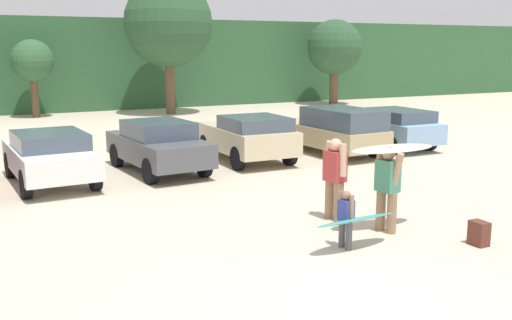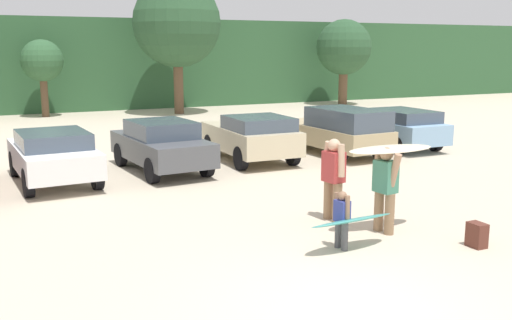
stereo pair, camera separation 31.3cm
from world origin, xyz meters
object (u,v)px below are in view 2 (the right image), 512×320
at_px(surfboard_cream, 391,149).
at_px(parked_car_dark_gray, 161,145).
at_px(person_adult, 385,185).
at_px(person_child, 342,217).
at_px(parked_car_tan, 337,130).
at_px(backpack_dropped, 477,235).
at_px(parked_car_champagne, 251,136).
at_px(parked_car_white, 53,154).
at_px(person_companion, 333,175).
at_px(surfboard_teal, 352,220).
at_px(parked_car_sky_blue, 393,126).

bearing_deg(surfboard_cream, parked_car_dark_gray, -69.66).
bearing_deg(person_adult, person_child, 12.59).
xyz_separation_m(parked_car_dark_gray, person_adult, (2.33, -7.43, 0.16)).
height_order(parked_car_dark_gray, parked_car_tan, parked_car_tan).
xyz_separation_m(surfboard_cream, backpack_dropped, (0.90, -1.41, -1.42)).
bearing_deg(parked_car_champagne, parked_car_dark_gray, 96.35).
bearing_deg(parked_car_white, parked_car_tan, -91.05).
relative_size(parked_car_dark_gray, person_companion, 2.47).
bearing_deg(person_adult, parked_car_tan, -123.85).
distance_m(parked_car_dark_gray, person_adult, 7.78).
xyz_separation_m(person_adult, surfboard_teal, (-1.15, -0.59, -0.41)).
height_order(parked_car_tan, person_adult, person_adult).
bearing_deg(parked_car_white, surfboard_teal, -155.37).
relative_size(parked_car_white, surfboard_teal, 2.36).
height_order(parked_car_tan, person_child, parked_car_tan).
distance_m(person_child, surfboard_cream, 1.80).
xyz_separation_m(surfboard_teal, backpack_dropped, (2.15, -0.82, -0.32)).
bearing_deg(parked_car_tan, surfboard_cream, 150.37).
bearing_deg(person_adult, parked_car_champagne, -102.38).
height_order(parked_car_dark_gray, person_adult, person_adult).
bearing_deg(parked_car_champagne, parked_car_sky_blue, -87.11).
relative_size(surfboard_cream, surfboard_teal, 1.06).
distance_m(person_companion, surfboard_teal, 1.89).
bearing_deg(parked_car_tan, parked_car_white, 89.05).
height_order(parked_car_champagne, backpack_dropped, parked_car_champagne).
relative_size(parked_car_champagne, parked_car_tan, 0.83).
bearing_deg(person_child, person_adult, -167.41).
bearing_deg(person_adult, parked_car_white, -60.62).
relative_size(person_child, surfboard_cream, 0.57).
bearing_deg(parked_car_champagne, person_adult, 175.34).
bearing_deg(person_companion, parked_car_dark_gray, -80.78).
height_order(parked_car_sky_blue, person_companion, person_companion).
height_order(parked_car_dark_gray, backpack_dropped, parked_car_dark_gray).
distance_m(parked_car_sky_blue, person_adult, 10.27).
height_order(parked_car_tan, surfboard_cream, surfboard_cream).
distance_m(parked_car_champagne, person_companion, 6.72).
distance_m(parked_car_tan, person_companion, 7.79).
height_order(parked_car_white, surfboard_cream, surfboard_cream).
bearing_deg(parked_car_sky_blue, parked_car_tan, 97.84).
bearing_deg(surfboard_teal, parked_car_sky_blue, -136.31).
bearing_deg(surfboard_teal, person_companion, -116.51).
bearing_deg(surfboard_teal, person_adult, -157.59).
bearing_deg(parked_car_sky_blue, surfboard_teal, 138.52).
bearing_deg(parked_car_champagne, backpack_dropped, -177.62).
distance_m(parked_car_tan, surfboard_teal, 9.60).
bearing_deg(parked_car_dark_gray, parked_car_sky_blue, -91.74).
relative_size(parked_car_white, surfboard_cream, 2.23).
distance_m(parked_car_champagne, person_adult, 7.77).
distance_m(parked_car_champagne, surfboard_teal, 8.53).
distance_m(parked_car_champagne, backpack_dropped, 9.17).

